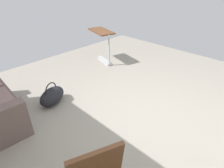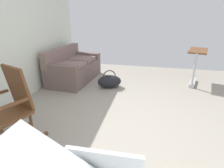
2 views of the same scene
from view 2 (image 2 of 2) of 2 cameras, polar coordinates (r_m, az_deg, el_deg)
name	(u,v)px [view 2 (image 2 of 2)]	position (r m, az deg, el deg)	size (l,w,h in m)	color
ground_plane	(138,124)	(3.01, 8.05, -12.43)	(7.02, 7.02, 0.00)	gray
couch	(74,69)	(4.89, -11.87, 4.67)	(1.65, 0.94, 0.85)	#68534F
rocking_chair	(12,108)	(2.72, -28.69, -6.67)	(0.88, 0.71, 1.05)	brown
overbed_table	(196,63)	(4.92, 24.82, 6.02)	(0.88, 0.59, 0.84)	#B2B5BA
duffel_bag	(109,81)	(4.33, -0.81, 0.86)	(0.51, 0.64, 0.43)	black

